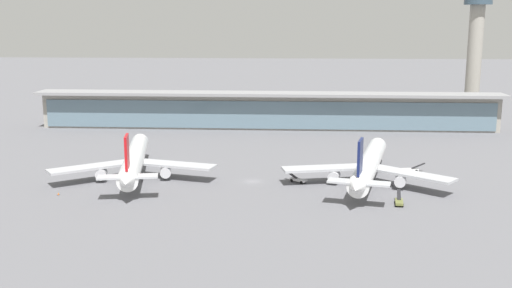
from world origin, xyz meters
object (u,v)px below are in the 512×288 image
Objects in this scene: airliner_centre_stand at (369,165)px; airliner_left_stand at (134,160)px; service_truck_near_nose_olive at (399,201)px; control_tower at (475,42)px; service_truck_under_wing_white at (410,169)px; safety_cone_alpha at (58,194)px; service_truck_mid_apron_white at (298,179)px.

airliner_left_stand is at bearing 178.38° from airliner_centre_stand.
control_tower reaches higher than service_truck_near_nose_olive.
service_truck_under_wing_white reaches higher than safety_cone_alpha.
safety_cone_alpha is at bearing -127.60° from airliner_left_stand.
safety_cone_alpha is at bearing -136.53° from control_tower.
airliner_centre_stand is at bearing -1.62° from airliner_left_stand.
airliner_left_stand is 65.05m from airliner_centre_stand.
airliner_centre_stand is 84.83× the size of safety_cone_alpha.
airliner_centre_stand is 9.58× the size of service_truck_mid_apron_white.
service_truck_under_wing_white is at bearing -114.04° from control_tower.
control_tower is at bearing 68.08° from service_truck_near_nose_olive.
airliner_centre_stand reaches higher than service_truck_near_nose_olive.
airliner_centre_stand reaches higher than safety_cone_alpha.
service_truck_near_nose_olive is at bearing -17.08° from airliner_left_stand.
service_truck_mid_apron_white is 62.73m from safety_cone_alpha.
service_truck_mid_apron_white is at bearing -124.17° from control_tower.
service_truck_near_nose_olive is 84.77m from safety_cone_alpha.
airliner_centre_stand is 8.59× the size of service_truck_under_wing_white.
airliner_left_stand is at bearing -137.80° from control_tower.
safety_cone_alpha is (-79.65, -17.15, -4.71)m from airliner_centre_stand.
airliner_left_stand is 1.00× the size of airliner_centre_stand.
service_truck_under_wing_white is 35.66m from service_truck_mid_apron_white.
service_truck_near_nose_olive is at bearing -111.92° from control_tower.
service_truck_under_wing_white is at bearing 8.06° from airliner_left_stand.
control_tower is at bearing 65.96° from service_truck_under_wing_white.
airliner_centre_stand is at bearing -117.30° from control_tower.
service_truck_near_nose_olive is 1.12× the size of service_truck_mid_apron_white.
service_truck_near_nose_olive is 0.11× the size of control_tower.
service_truck_mid_apron_white is (-32.90, -13.73, 0.00)m from service_truck_under_wing_white.
control_tower is at bearing 43.47° from safety_cone_alpha.
airliner_left_stand reaches higher than safety_cone_alpha.
airliner_centre_stand is 19.42m from service_truck_under_wing_white.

